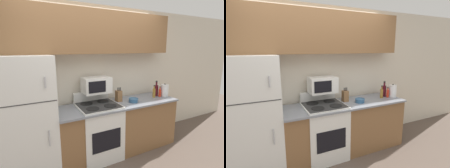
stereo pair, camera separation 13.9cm
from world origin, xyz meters
The scene contains 13 objects.
ground_plane centered at (0.00, 0.00, 0.00)m, with size 12.00×12.00×0.00m, color brown.
wall_back centered at (0.00, 0.70, 1.27)m, with size 8.00×0.05×2.55m.
lower_cabinets centered at (0.38, 0.31, 0.45)m, with size 2.16×0.67×0.90m.
refrigerator centered at (-1.08, 0.33, 0.87)m, with size 0.75×0.69×1.74m.
upper_cabinets centered at (0.00, 0.51, 2.08)m, with size 2.91×0.32×0.67m.
stove centered at (-0.02, 0.30, 0.48)m, with size 0.66×0.65×1.08m.
microwave centered at (0.02, 0.45, 1.22)m, with size 0.46×0.31×0.27m.
knife_block centered at (0.42, 0.39, 1.00)m, with size 0.09×0.11×0.25m.
bowl centered at (0.62, 0.22, 0.93)m, with size 0.17×0.17×0.07m.
bottle_vinegar centered at (1.14, 0.28, 0.99)m, with size 0.06×0.06×0.24m.
bottle_wine_red centered at (1.26, 0.35, 1.02)m, with size 0.08×0.08×0.30m.
bottle_hot_sauce centered at (1.28, 0.27, 0.98)m, with size 0.05×0.05×0.20m.
kettle centered at (1.39, 0.27, 1.01)m, with size 0.14×0.14×0.25m.
Camera 2 is at (-0.97, -2.26, 1.83)m, focal length 28.00 mm.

